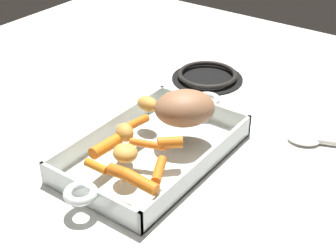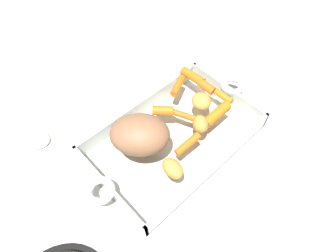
{
  "view_description": "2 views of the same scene",
  "coord_description": "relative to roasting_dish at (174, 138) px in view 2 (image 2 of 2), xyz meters",
  "views": [
    {
      "loc": [
        -0.64,
        -0.5,
        0.58
      ],
      "look_at": [
        0.03,
        -0.02,
        0.07
      ],
      "focal_mm": 52.92,
      "sensor_mm": 36.0,
      "label": 1
    },
    {
      "loc": [
        0.26,
        0.25,
        0.57
      ],
      "look_at": [
        0.02,
        -0.0,
        0.08
      ],
      "focal_mm": 31.15,
      "sensor_mm": 36.0,
      "label": 2
    }
  ],
  "objects": [
    {
      "name": "serving_spoon",
      "position": [
        0.25,
        -0.26,
        -0.01
      ],
      "size": [
        0.11,
        0.2,
        0.02
      ],
      "rotation": [
        0.0,
        0.0,
        1.95
      ],
      "color": "white",
      "rests_on": "ground_plane"
    },
    {
      "name": "baby_carrot_northwest",
      "position": [
        -0.14,
        -0.08,
        0.05
      ],
      "size": [
        0.02,
        0.07,
        0.03
      ],
      "primitive_type": "cylinder",
      "rotation": [
        1.49,
        0.0,
        3.16
      ],
      "color": "orange",
      "rests_on": "roasting_dish"
    },
    {
      "name": "roasting_dish",
      "position": [
        0.0,
        0.0,
        0.0
      ],
      "size": [
        0.46,
        0.24,
        0.05
      ],
      "color": "silver",
      "rests_on": "ground_plane"
    },
    {
      "name": "baby_carrot_center_left",
      "position": [
        -0.14,
        0.02,
        0.04
      ],
      "size": [
        0.02,
        0.05,
        0.02
      ],
      "primitive_type": "cylinder",
      "rotation": [
        1.58,
        0.0,
        3.16
      ],
      "color": "orange",
      "rests_on": "roasting_dish"
    },
    {
      "name": "baby_carrot_southeast",
      "position": [
        -0.01,
        -0.05,
        0.05
      ],
      "size": [
        0.05,
        0.05,
        0.02
      ],
      "primitive_type": "cylinder",
      "rotation": [
        1.59,
        0.0,
        0.74
      ],
      "color": "orange",
      "rests_on": "roasting_dish"
    },
    {
      "name": "baby_carrot_center_right",
      "position": [
        -0.09,
        0.04,
        0.05
      ],
      "size": [
        0.07,
        0.02,
        0.03
      ],
      "primitive_type": "cylinder",
      "rotation": [
        1.5,
        0.0,
        4.71
      ],
      "color": "orange",
      "rests_on": "roasting_dish"
    },
    {
      "name": "potato_halved",
      "position": [
        0.07,
        0.07,
        0.05
      ],
      "size": [
        0.04,
        0.05,
        0.03
      ],
      "primitive_type": "ellipsoid",
      "rotation": [
        0.0,
        0.0,
        1.48
      ],
      "color": "gold",
      "rests_on": "roasting_dish"
    },
    {
      "name": "baby_carrot_southwest",
      "position": [
        -0.09,
        -0.08,
        0.04
      ],
      "size": [
        0.06,
        0.04,
        0.02
      ],
      "primitive_type": "cylinder",
      "rotation": [
        1.62,
        0.0,
        5.17
      ],
      "color": "orange",
      "rests_on": "roasting_dish"
    },
    {
      "name": "baby_carrot_long",
      "position": [
        -0.04,
        -0.02,
        0.04
      ],
      "size": [
        0.04,
        0.07,
        0.02
      ],
      "primitive_type": "cylinder",
      "rotation": [
        1.62,
        0.0,
        0.39
      ],
      "color": "orange",
      "rests_on": "roasting_dish"
    },
    {
      "name": "ground_plane",
      "position": [
        0.0,
        0.0,
        -0.01
      ],
      "size": [
        1.71,
        1.71,
        0.0
      ],
      "primitive_type": "plane",
      "color": "silver"
    },
    {
      "name": "baby_carrot_short",
      "position": [
        -0.14,
        -0.03,
        0.05
      ],
      "size": [
        0.02,
        0.04,
        0.02
      ],
      "primitive_type": "cylinder",
      "rotation": [
        1.5,
        0.0,
        0.06
      ],
      "color": "orange",
      "rests_on": "roasting_dish"
    },
    {
      "name": "pork_roast",
      "position": [
        0.08,
        -0.02,
        0.07
      ],
      "size": [
        0.15,
        0.15,
        0.07
      ],
      "primitive_type": "ellipsoid",
      "rotation": [
        0.0,
        0.0,
        2.35
      ],
      "color": "#966746",
      "rests_on": "roasting_dish"
    },
    {
      "name": "potato_golden_small",
      "position": [
        -0.09,
        -0.01,
        0.05
      ],
      "size": [
        0.06,
        0.06,
        0.03
      ],
      "primitive_type": "ellipsoid",
      "rotation": [
        0.0,
        0.0,
        1.17
      ],
      "color": "gold",
      "rests_on": "roasting_dish"
    },
    {
      "name": "baby_carrot_northeast",
      "position": [
        0.01,
        0.05,
        0.04
      ],
      "size": [
        0.06,
        0.02,
        0.02
      ],
      "primitive_type": "cylinder",
      "rotation": [
        1.47,
        0.0,
        4.67
      ],
      "color": "orange",
      "rests_on": "roasting_dish"
    },
    {
      "name": "potato_corner",
      "position": [
        -0.04,
        0.04,
        0.05
      ],
      "size": [
        0.05,
        0.05,
        0.03
      ],
      "primitive_type": "ellipsoid",
      "rotation": [
        0.0,
        0.0,
        4.09
      ],
      "color": "gold",
      "rests_on": "roasting_dish"
    }
  ]
}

